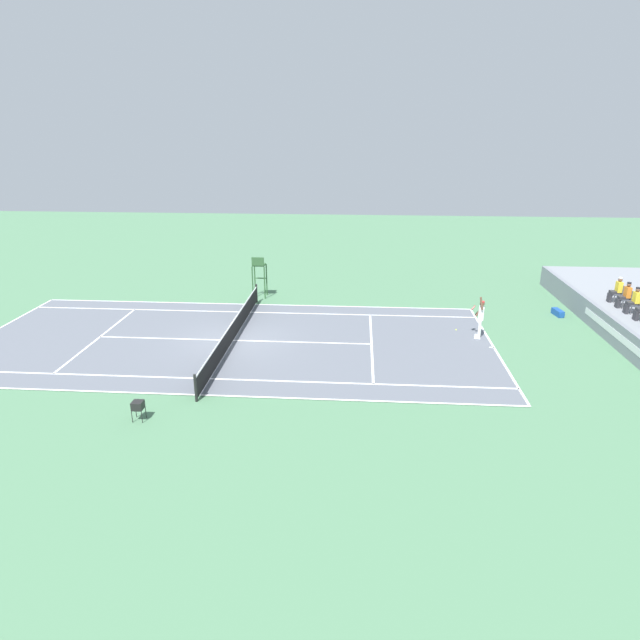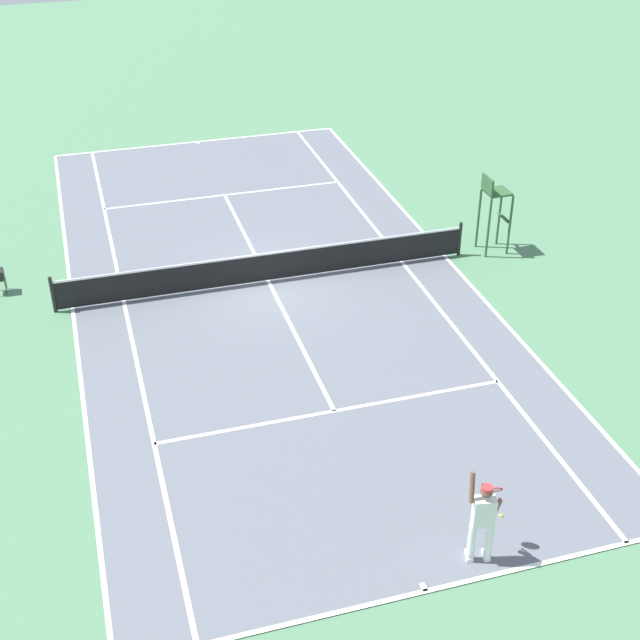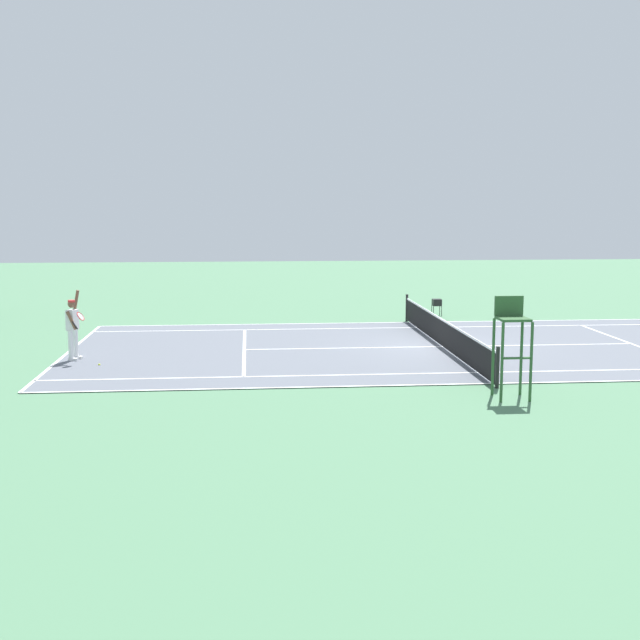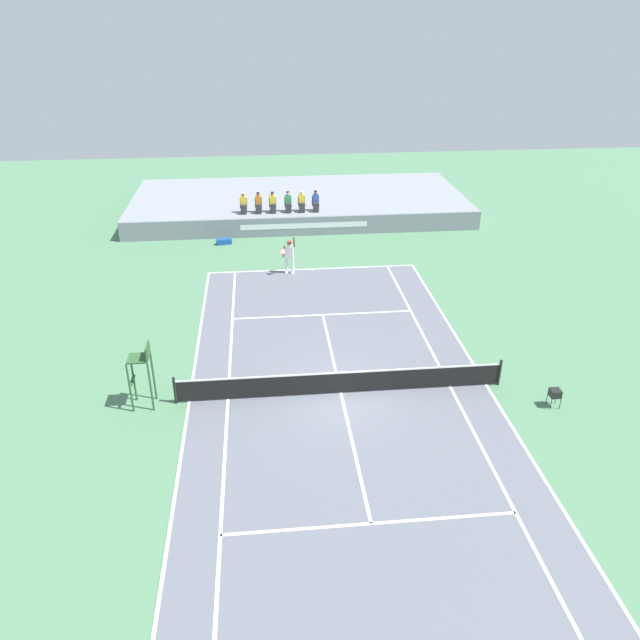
{
  "view_description": "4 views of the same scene",
  "coord_description": "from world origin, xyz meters",
  "px_view_note": "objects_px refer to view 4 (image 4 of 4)",
  "views": [
    {
      "loc": [
        22.9,
        5.71,
        9.24
      ],
      "look_at": [
        -0.36,
        4.01,
        1.0
      ],
      "focal_mm": 30.2,
      "sensor_mm": 36.0,
      "label": 1
    },
    {
      "loc": [
        4.92,
        21.86,
        12.42
      ],
      "look_at": [
        -0.36,
        4.01,
        1.0
      ],
      "focal_mm": 49.88,
      "sensor_mm": 36.0,
      "label": 2
    },
    {
      "loc": [
        -25.66,
        6.23,
        4.65
      ],
      "look_at": [
        -0.36,
        4.01,
        1.0
      ],
      "focal_mm": 45.8,
      "sensor_mm": 36.0,
      "label": 3
    },
    {
      "loc": [
        -2.65,
        -18.69,
        12.77
      ],
      "look_at": [
        -0.36,
        4.01,
        1.0
      ],
      "focal_mm": 34.66,
      "sensor_mm": 36.0,
      "label": 4
    }
  ],
  "objects_px": {
    "spectator_seated_0": "(243,204)",
    "spectator_seated_3": "(288,202)",
    "spectator_seated_2": "(273,203)",
    "ball_hopper": "(555,393)",
    "spectator_seated_1": "(258,203)",
    "equipment_bag": "(224,242)",
    "umpire_chair": "(142,367)",
    "tennis_player": "(289,256)",
    "tennis_ball": "(273,280)",
    "spectator_seated_5": "(316,201)",
    "spectator_seated_4": "(302,202)"
  },
  "relations": [
    {
      "from": "spectator_seated_3",
      "to": "tennis_player",
      "type": "height_order",
      "value": "spectator_seated_3"
    },
    {
      "from": "spectator_seated_0",
      "to": "spectator_seated_1",
      "type": "height_order",
      "value": "same"
    },
    {
      "from": "spectator_seated_0",
      "to": "equipment_bag",
      "type": "bearing_deg",
      "value": -118.93
    },
    {
      "from": "tennis_player",
      "to": "tennis_ball",
      "type": "height_order",
      "value": "tennis_player"
    },
    {
      "from": "spectator_seated_0",
      "to": "umpire_chair",
      "type": "relative_size",
      "value": 0.52
    },
    {
      "from": "spectator_seated_3",
      "to": "equipment_bag",
      "type": "xyz_separation_m",
      "value": [
        -3.95,
        -2.19,
        -1.63
      ]
    },
    {
      "from": "spectator_seated_2",
      "to": "spectator_seated_0",
      "type": "bearing_deg",
      "value": 180.0
    },
    {
      "from": "tennis_ball",
      "to": "ball_hopper",
      "type": "relative_size",
      "value": 0.1
    },
    {
      "from": "spectator_seated_1",
      "to": "ball_hopper",
      "type": "distance_m",
      "value": 22.45
    },
    {
      "from": "ball_hopper",
      "to": "umpire_chair",
      "type": "bearing_deg",
      "value": 173.87
    },
    {
      "from": "tennis_ball",
      "to": "spectator_seated_4",
      "type": "bearing_deg",
      "value": 75.25
    },
    {
      "from": "spectator_seated_0",
      "to": "spectator_seated_5",
      "type": "bearing_deg",
      "value": 0.0
    },
    {
      "from": "spectator_seated_5",
      "to": "tennis_player",
      "type": "xyz_separation_m",
      "value": [
        -2.05,
        -7.03,
        -0.79
      ]
    },
    {
      "from": "spectator_seated_3",
      "to": "equipment_bag",
      "type": "height_order",
      "value": "spectator_seated_3"
    },
    {
      "from": "spectator_seated_0",
      "to": "spectator_seated_3",
      "type": "distance_m",
      "value": 2.74
    },
    {
      "from": "spectator_seated_0",
      "to": "umpire_chair",
      "type": "distance_m",
      "value": 18.78
    },
    {
      "from": "spectator_seated_1",
      "to": "spectator_seated_2",
      "type": "height_order",
      "value": "same"
    },
    {
      "from": "tennis_player",
      "to": "tennis_ball",
      "type": "bearing_deg",
      "value": -135.66
    },
    {
      "from": "spectator_seated_0",
      "to": "spectator_seated_1",
      "type": "bearing_deg",
      "value": 0.0
    },
    {
      "from": "tennis_player",
      "to": "ball_hopper",
      "type": "relative_size",
      "value": 2.98
    },
    {
      "from": "umpire_chair",
      "to": "spectator_seated_2",
      "type": "bearing_deg",
      "value": 74.51
    },
    {
      "from": "tennis_ball",
      "to": "equipment_bag",
      "type": "distance_m",
      "value": 6.34
    },
    {
      "from": "tennis_ball",
      "to": "ball_hopper",
      "type": "bearing_deg",
      "value": -51.8
    },
    {
      "from": "spectator_seated_0",
      "to": "spectator_seated_4",
      "type": "xyz_separation_m",
      "value": [
        3.58,
        0.0,
        0.0
      ]
    },
    {
      "from": "spectator_seated_5",
      "to": "equipment_bag",
      "type": "height_order",
      "value": "spectator_seated_5"
    },
    {
      "from": "spectator_seated_2",
      "to": "ball_hopper",
      "type": "xyz_separation_m",
      "value": [
        9.22,
        -20.02,
        -1.22
      ]
    },
    {
      "from": "umpire_chair",
      "to": "spectator_seated_3",
      "type": "bearing_deg",
      "value": 71.81
    },
    {
      "from": "spectator_seated_0",
      "to": "spectator_seated_2",
      "type": "distance_m",
      "value": 1.79
    },
    {
      "from": "spectator_seated_3",
      "to": "equipment_bag",
      "type": "distance_m",
      "value": 4.8
    },
    {
      "from": "spectator_seated_2",
      "to": "tennis_player",
      "type": "xyz_separation_m",
      "value": [
        0.61,
        -7.03,
        -0.79
      ]
    },
    {
      "from": "spectator_seated_3",
      "to": "spectator_seated_4",
      "type": "relative_size",
      "value": 1.0
    },
    {
      "from": "umpire_chair",
      "to": "spectator_seated_5",
      "type": "bearing_deg",
      "value": 67.15
    },
    {
      "from": "ball_hopper",
      "to": "spectator_seated_2",
      "type": "bearing_deg",
      "value": 114.73
    },
    {
      "from": "spectator_seated_0",
      "to": "spectator_seated_1",
      "type": "xyz_separation_m",
      "value": [
        0.91,
        0.0,
        0.0
      ]
    },
    {
      "from": "equipment_bag",
      "to": "tennis_player",
      "type": "bearing_deg",
      "value": -53.26
    },
    {
      "from": "spectator_seated_2",
      "to": "tennis_ball",
      "type": "distance_m",
      "value": 8.12
    },
    {
      "from": "spectator_seated_1",
      "to": "equipment_bag",
      "type": "xyz_separation_m",
      "value": [
        -2.12,
        -2.19,
        -1.63
      ]
    },
    {
      "from": "spectator_seated_3",
      "to": "tennis_ball",
      "type": "relative_size",
      "value": 18.6
    },
    {
      "from": "spectator_seated_5",
      "to": "tennis_ball",
      "type": "distance_m",
      "value": 8.64
    },
    {
      "from": "tennis_player",
      "to": "tennis_ball",
      "type": "relative_size",
      "value": 30.63
    },
    {
      "from": "spectator_seated_0",
      "to": "spectator_seated_5",
      "type": "distance_m",
      "value": 4.45
    },
    {
      "from": "ball_hopper",
      "to": "spectator_seated_3",
      "type": "bearing_deg",
      "value": 112.45
    },
    {
      "from": "spectator_seated_1",
      "to": "umpire_chair",
      "type": "relative_size",
      "value": 0.52
    },
    {
      "from": "spectator_seated_2",
      "to": "equipment_bag",
      "type": "xyz_separation_m",
      "value": [
        -3.0,
        -2.19,
        -1.63
      ]
    },
    {
      "from": "spectator_seated_3",
      "to": "spectator_seated_5",
      "type": "distance_m",
      "value": 1.72
    },
    {
      "from": "spectator_seated_2",
      "to": "spectator_seated_4",
      "type": "xyz_separation_m",
      "value": [
        1.79,
        0.0,
        0.0
      ]
    },
    {
      "from": "spectator_seated_2",
      "to": "ball_hopper",
      "type": "relative_size",
      "value": 1.81
    },
    {
      "from": "spectator_seated_0",
      "to": "equipment_bag",
      "type": "xyz_separation_m",
      "value": [
        -1.21,
        -2.19,
        -1.63
      ]
    },
    {
      "from": "spectator_seated_0",
      "to": "ball_hopper",
      "type": "height_order",
      "value": "spectator_seated_0"
    },
    {
      "from": "spectator_seated_0",
      "to": "spectator_seated_4",
      "type": "bearing_deg",
      "value": 0.0
    }
  ]
}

